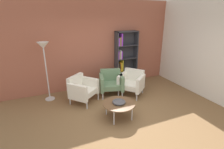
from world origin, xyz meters
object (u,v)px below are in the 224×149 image
armchair_corner_red (111,82)px  armchair_spare_guest (132,82)px  coffee_table_low (119,104)px  bookshelf_tall (124,59)px  floor_lamp_torchiere (44,53)px  decorative_bowl (119,102)px  armchair_by_bookshelf (82,89)px

armchair_corner_red → armchair_spare_guest: (0.60, -0.27, 0.00)m
coffee_table_low → armchair_spare_guest: 1.41m
bookshelf_tall → armchair_corner_red: bearing=-139.3°
bookshelf_tall → armchair_spare_guest: bookshelf_tall is taller
armchair_spare_guest → floor_lamp_torchiere: bearing=-145.4°
coffee_table_low → decorative_bowl: (-0.00, 0.00, 0.06)m
coffee_table_low → bookshelf_tall: bearing=60.3°
decorative_bowl → armchair_spare_guest: size_ratio=0.34×
decorative_bowl → floor_lamp_torchiere: size_ratio=0.18×
floor_lamp_torchiere → armchair_spare_guest: bearing=-15.3°
armchair_by_bookshelf → bookshelf_tall: bearing=-15.4°
decorative_bowl → armchair_corner_red: bearing=75.0°
bookshelf_tall → coffee_table_low: (-1.13, -1.98, -0.55)m
decorative_bowl → armchair_by_bookshelf: armchair_by_bookshelf is taller
armchair_by_bookshelf → decorative_bowl: bearing=-102.1°
decorative_bowl → armchair_spare_guest: (0.95, 1.04, -0.02)m
armchair_corner_red → armchair_by_bookshelf: (-0.98, -0.13, 0.00)m
armchair_by_bookshelf → coffee_table_low: bearing=-102.1°
armchair_by_bookshelf → armchair_spare_guest: 1.58m
coffee_table_low → armchair_spare_guest: (0.95, 1.04, 0.04)m
decorative_bowl → armchair_by_bookshelf: 1.33m
bookshelf_tall → floor_lamp_torchiere: bookshelf_tall is taller
coffee_table_low → armchair_corner_red: armchair_corner_red is taller
coffee_table_low → floor_lamp_torchiere: floor_lamp_torchiere is taller
armchair_by_bookshelf → floor_lamp_torchiere: floor_lamp_torchiere is taller
bookshelf_tall → armchair_corner_red: size_ratio=2.20×
bookshelf_tall → decorative_bowl: bearing=-119.7°
coffee_table_low → floor_lamp_torchiere: (-1.50, 1.71, 1.08)m
decorative_bowl → armchair_corner_red: armchair_corner_red is taller
armchair_spare_guest → bookshelf_tall: bearing=128.9°
bookshelf_tall → decorative_bowl: 2.34m
armchair_corner_red → floor_lamp_torchiere: size_ratio=0.50×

